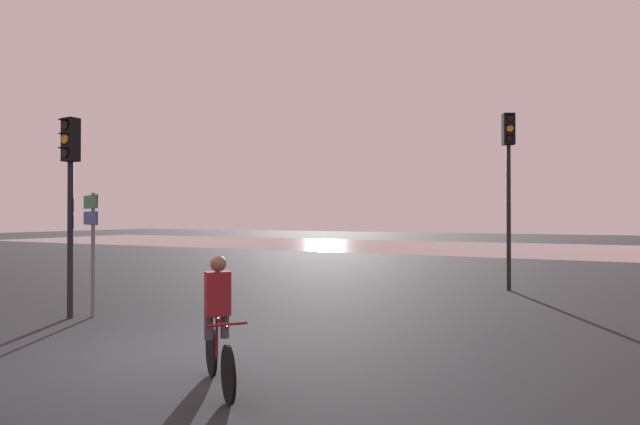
{
  "coord_description": "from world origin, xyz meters",
  "views": [
    {
      "loc": [
        5.64,
        -5.66,
        2.1
      ],
      "look_at": [
        0.5,
        5.0,
        2.2
      ],
      "focal_mm": 28.0,
      "sensor_mm": 36.0,
      "label": 1
    }
  ],
  "objects_px": {
    "traffic_light_far_right": "(509,169)",
    "cyclist": "(218,321)",
    "traffic_light_near_left": "(70,178)",
    "direction_sign_post": "(92,231)"
  },
  "relations": [
    {
      "from": "cyclist",
      "to": "direction_sign_post",
      "type": "bearing_deg",
      "value": -73.02
    },
    {
      "from": "traffic_light_far_right",
      "to": "cyclist",
      "type": "height_order",
      "value": "traffic_light_far_right"
    },
    {
      "from": "direction_sign_post",
      "to": "cyclist",
      "type": "xyz_separation_m",
      "value": [
        5.05,
        -2.34,
        -0.97
      ]
    },
    {
      "from": "traffic_light_near_left",
      "to": "direction_sign_post",
      "type": "relative_size",
      "value": 1.59
    },
    {
      "from": "traffic_light_near_left",
      "to": "traffic_light_far_right",
      "type": "height_order",
      "value": "traffic_light_far_right"
    },
    {
      "from": "traffic_light_far_right",
      "to": "cyclist",
      "type": "distance_m",
      "value": 10.78
    },
    {
      "from": "traffic_light_near_left",
      "to": "direction_sign_post",
      "type": "height_order",
      "value": "traffic_light_near_left"
    },
    {
      "from": "direction_sign_post",
      "to": "cyclist",
      "type": "bearing_deg",
      "value": -178.26
    },
    {
      "from": "traffic_light_far_right",
      "to": "cyclist",
      "type": "xyz_separation_m",
      "value": [
        -2.48,
        -10.15,
        -2.66
      ]
    },
    {
      "from": "traffic_light_far_right",
      "to": "direction_sign_post",
      "type": "height_order",
      "value": "traffic_light_far_right"
    }
  ]
}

